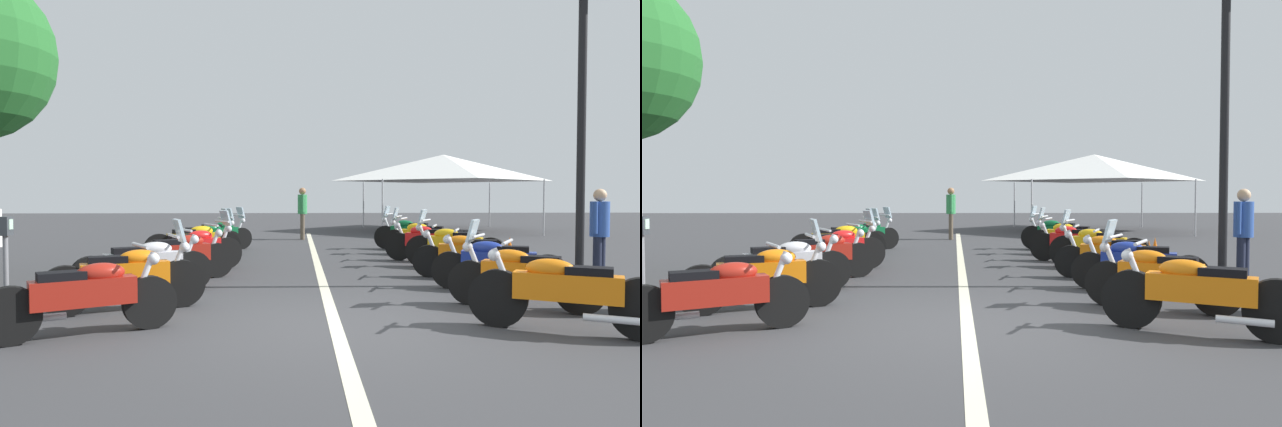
{
  "view_description": "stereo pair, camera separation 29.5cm",
  "coord_description": "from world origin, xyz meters",
  "views": [
    {
      "loc": [
        -6.72,
        0.45,
        1.56
      ],
      "look_at": [
        4.5,
        0.0,
        1.17
      ],
      "focal_mm": 32.35,
      "sensor_mm": 36.0,
      "label": 1
    },
    {
      "loc": [
        -6.72,
        0.16,
        1.56
      ],
      "look_at": [
        4.5,
        0.0,
        1.17
      ],
      "focal_mm": 32.35,
      "sensor_mm": 36.0,
      "label": 2
    }
  ],
  "objects": [
    {
      "name": "lane_centre_stripe",
      "position": [
        5.04,
        0.0,
        0.0
      ],
      "size": [
        21.72,
        0.16,
        0.01
      ],
      "primitive_type": "cube",
      "color": "beige",
      "rests_on": "ground_plane"
    },
    {
      "name": "parking_meter",
      "position": [
        0.15,
        3.86,
        0.9
      ],
      "size": [
        0.19,
        0.14,
        1.29
      ],
      "rotation": [
        0.0,
        0.0,
        -1.51
      ],
      "color": "slate",
      "rests_on": "ground_plane"
    },
    {
      "name": "street_lamp_twin_globe",
      "position": [
        2.82,
        -4.34,
        3.51
      ],
      "size": [
        0.32,
        1.22,
        5.18
      ],
      "color": "black",
      "rests_on": "ground_plane"
    },
    {
      "name": "ground_plane",
      "position": [
        0.0,
        0.0,
        0.0
      ],
      "size": [
        80.0,
        80.0,
        0.0
      ],
      "primitive_type": "plane",
      "color": "#38383A"
    },
    {
      "name": "motorcycle_left_row_1",
      "position": [
        0.96,
        2.69,
        0.47
      ],
      "size": [
        1.03,
        1.99,
        1.21
      ],
      "rotation": [
        0.0,
        0.0,
        -1.16
      ],
      "color": "black",
      "rests_on": "ground_plane"
    },
    {
      "name": "motorcycle_left_row_5",
      "position": [
        6.41,
        2.76,
        0.48
      ],
      "size": [
        1.06,
        2.07,
        1.23
      ],
      "rotation": [
        0.0,
        0.0,
        -1.16
      ],
      "color": "black",
      "rests_on": "ground_plane"
    },
    {
      "name": "motorcycle_left_row_7",
      "position": [
        9.21,
        2.57,
        0.46
      ],
      "size": [
        1.17,
        1.73,
        1.19
      ],
      "rotation": [
        0.0,
        0.0,
        -1.01
      ],
      "color": "black",
      "rests_on": "ground_plane"
    },
    {
      "name": "motorcycle_right_row_4",
      "position": [
        5.14,
        -2.82,
        0.48
      ],
      "size": [
        1.13,
        1.93,
        1.23
      ],
      "rotation": [
        0.0,
        0.0,
        1.09
      ],
      "color": "black",
      "rests_on": "ground_plane"
    },
    {
      "name": "motorcycle_left_row_3",
      "position": [
        3.69,
        2.53,
        0.46
      ],
      "size": [
        1.16,
        1.82,
        1.0
      ],
      "rotation": [
        0.0,
        0.0,
        -1.03
      ],
      "color": "black",
      "rests_on": "ground_plane"
    },
    {
      "name": "motorcycle_left_row_4",
      "position": [
        4.94,
        2.54,
        0.47
      ],
      "size": [
        1.29,
        1.92,
        1.22
      ],
      "rotation": [
        0.0,
        0.0,
        -1.0
      ],
      "color": "black",
      "rests_on": "ground_plane"
    },
    {
      "name": "motorcycle_right_row_7",
      "position": [
        9.15,
        -2.68,
        0.47
      ],
      "size": [
        1.06,
        1.95,
        1.22
      ],
      "rotation": [
        0.0,
        0.0,
        1.13
      ],
      "color": "black",
      "rests_on": "ground_plane"
    },
    {
      "name": "motorcycle_right_row_0",
      "position": [
        -0.45,
        -2.54,
        0.47
      ],
      "size": [
        1.18,
        1.96,
        1.02
      ],
      "rotation": [
        0.0,
        0.0,
        1.06
      ],
      "color": "black",
      "rests_on": "ground_plane"
    },
    {
      "name": "bystander_1",
      "position": [
        3.08,
        -4.82,
        0.96
      ],
      "size": [
        0.39,
        0.42,
        1.64
      ],
      "rotation": [
        0.0,
        0.0,
        3.88
      ],
      "color": "#1E2338",
      "rests_on": "ground_plane"
    },
    {
      "name": "traffic_cone_0",
      "position": [
        5.68,
        -4.21,
        0.29
      ],
      "size": [
        0.36,
        0.36,
        0.61
      ],
      "color": "orange",
      "rests_on": "ground_plane"
    },
    {
      "name": "motorcycle_left_row_0",
      "position": [
        -0.37,
        2.76,
        0.45
      ],
      "size": [
        1.15,
        1.84,
        0.99
      ],
      "rotation": [
        0.0,
        0.0,
        -1.05
      ],
      "color": "black",
      "rests_on": "ground_plane"
    },
    {
      "name": "event_tent",
      "position": [
        17.28,
        -5.7,
        2.65
      ],
      "size": [
        6.69,
        6.69,
        3.2
      ],
      "color": "white",
      "rests_on": "ground_plane"
    },
    {
      "name": "motorcycle_left_row_6",
      "position": [
        7.81,
        2.74,
        0.46
      ],
      "size": [
        1.19,
        1.78,
        1.19
      ],
      "rotation": [
        0.0,
        0.0,
        -1.01
      ],
      "color": "black",
      "rests_on": "ground_plane"
    },
    {
      "name": "motorcycle_right_row_5",
      "position": [
        6.37,
        -2.57,
        0.46
      ],
      "size": [
        1.01,
        1.93,
        1.0
      ],
      "rotation": [
        0.0,
        0.0,
        1.16
      ],
      "color": "black",
      "rests_on": "ground_plane"
    },
    {
      "name": "motorcycle_right_row_6",
      "position": [
        7.77,
        -2.76,
        0.47
      ],
      "size": [
        1.03,
        2.05,
        1.21
      ],
      "rotation": [
        0.0,
        0.0,
        1.18
      ],
      "color": "black",
      "rests_on": "ground_plane"
    },
    {
      "name": "motorcycle_right_row_2",
      "position": [
        2.36,
        -2.75,
        0.45
      ],
      "size": [
        1.0,
        2.03,
        0.98
      ],
      "rotation": [
        0.0,
        0.0,
        1.2
      ],
      "color": "black",
      "rests_on": "ground_plane"
    },
    {
      "name": "bystander_0",
      "position": [
        12.87,
        0.26,
        1.04
      ],
      "size": [
        0.53,
        0.32,
        1.77
      ],
      "rotation": [
        0.0,
        0.0,
        4.78
      ],
      "color": "brown",
      "rests_on": "ground_plane"
    },
    {
      "name": "motorcycle_left_row_2",
      "position": [
        2.26,
        2.8,
        0.46
      ],
      "size": [
        1.17,
        1.97,
        1.0
      ],
      "rotation": [
        0.0,
        0.0,
        -1.08
      ],
      "color": "black",
      "rests_on": "ground_plane"
    },
    {
      "name": "motorcycle_right_row_1",
      "position": [
        0.89,
        -2.56,
        0.46
      ],
      "size": [
        1.17,
        1.82,
        1.2
      ],
      "rotation": [
        0.0,
        0.0,
        1.03
      ],
      "color": "black",
      "rests_on": "ground_plane"
    },
    {
      "name": "motorcycle_right_row_3",
      "position": [
        3.69,
        -2.71,
        0.45
      ],
      "size": [
        0.95,
        2.05,
        0.98
      ],
      "rotation": [
        0.0,
        0.0,
        1.25
      ],
      "color": "black",
      "rests_on": "ground_plane"
    },
    {
      "name": "traffic_cone_1",
      "position": [
        4.9,
        -3.81,
        0.29
      ],
      "size": [
        0.36,
        0.36,
        0.61
      ],
      "color": "orange",
      "rests_on": "ground_plane"
    }
  ]
}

